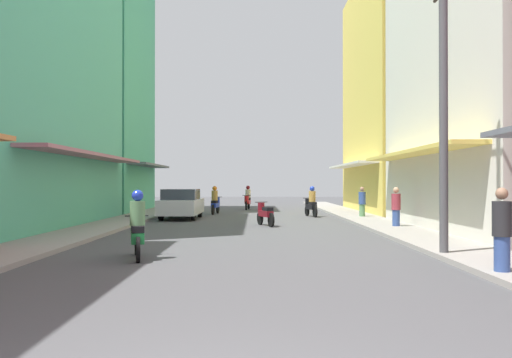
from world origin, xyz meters
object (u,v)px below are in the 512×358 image
at_px(pedestrian_midway, 393,208).
at_px(motorbike_maroon, 262,213).
at_px(parked_car, 179,204).
at_px(utility_pole, 441,109).
at_px(motorbike_red, 245,199).
at_px(motorbike_blue, 213,202).
at_px(pedestrian_far, 499,233).
at_px(motorbike_black, 308,203).
at_px(motorbike_green, 135,228).
at_px(pedestrian_foreground, 359,203).

bearing_deg(pedestrian_midway, motorbike_maroon, 162.33).
distance_m(parked_car, utility_pole, 15.83).
bearing_deg(parked_car, motorbike_red, 71.55).
bearing_deg(motorbike_blue, pedestrian_far, -71.42).
xyz_separation_m(motorbike_blue, utility_pole, (6.65, -17.44, 2.76)).
relative_size(motorbike_black, motorbike_green, 1.00).
bearing_deg(pedestrian_midway, parked_car, 147.20).
bearing_deg(parked_car, pedestrian_midway, -32.80).
xyz_separation_m(motorbike_blue, pedestrian_foreground, (7.44, -3.97, 0.07)).
relative_size(pedestrian_foreground, pedestrian_far, 0.95).
distance_m(motorbike_red, utility_pole, 23.28).
distance_m(motorbike_green, pedestrian_midway, 11.21).
bearing_deg(motorbike_maroon, utility_pole, -66.54).
distance_m(motorbike_blue, parked_car, 4.27).
relative_size(pedestrian_midway, pedestrian_far, 0.96).
relative_size(motorbike_blue, motorbike_green, 1.02).
height_order(motorbike_red, pedestrian_midway, pedestrian_midway).
height_order(motorbike_red, utility_pole, utility_pole).
height_order(motorbike_blue, motorbike_maroon, motorbike_blue).
relative_size(motorbike_blue, motorbike_red, 1.00).
bearing_deg(motorbike_red, utility_pole, -77.72).
height_order(motorbike_green, motorbike_red, same).
relative_size(parked_car, pedestrian_far, 2.50).
bearing_deg(motorbike_green, motorbike_maroon, 71.90).
relative_size(motorbike_red, pedestrian_far, 1.10).
height_order(motorbike_maroon, utility_pole, utility_pole).
bearing_deg(utility_pole, motorbike_black, 95.72).
relative_size(pedestrian_midway, utility_pole, 0.23).
bearing_deg(parked_car, motorbike_green, -86.20).
xyz_separation_m(parked_car, pedestrian_far, (8.10, -16.06, 0.08)).
bearing_deg(motorbike_black, pedestrian_foreground, -35.68).
bearing_deg(pedestrian_far, motorbike_green, 161.04).
bearing_deg(pedestrian_midway, pedestrian_foreground, 91.14).
relative_size(motorbike_black, parked_car, 0.43).
distance_m(pedestrian_far, utility_pole, 3.76).
bearing_deg(parked_car, motorbike_blue, 71.76).
bearing_deg(utility_pole, motorbike_red, 102.28).
xyz_separation_m(pedestrian_foreground, pedestrian_far, (-0.68, -16.14, 0.05)).
distance_m(motorbike_green, motorbike_maroon, 9.91).
relative_size(parked_car, pedestrian_foreground, 2.64).
height_order(pedestrian_midway, pedestrian_foreground, pedestrian_midway).
distance_m(motorbike_blue, pedestrian_midway, 12.36).
relative_size(motorbike_blue, pedestrian_foreground, 1.15).
bearing_deg(pedestrian_far, pedestrian_foreground, 87.59).
bearing_deg(motorbike_red, parked_car, -108.45).
bearing_deg(pedestrian_foreground, motorbike_black, 144.32).
distance_m(motorbike_black, motorbike_maroon, 6.41).
bearing_deg(pedestrian_far, motorbike_red, 101.26).
height_order(motorbike_maroon, pedestrian_foreground, pedestrian_foreground).
relative_size(motorbike_maroon, pedestrian_foreground, 1.11).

